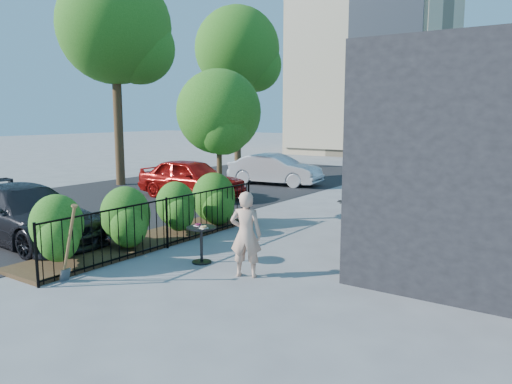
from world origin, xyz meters
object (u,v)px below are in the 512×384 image
Objects in this scene: patio_tree at (220,117)px; shovel at (68,248)px; car_silver at (275,169)px; car_darkgrey at (26,214)px; car_red at (191,178)px; street_tree_far at (238,54)px; woman at (246,234)px; street_tree_near at (115,34)px; cafe_table at (201,238)px.

shovel is (0.98, -5.32, -2.14)m from patio_tree.
car_darkgrey reaches higher than car_silver.
street_tree_far is at bearing 26.40° from car_red.
street_tree_far reaches higher than woman.
shovel reaches higher than car_silver.
cafe_table is (9.73, -6.36, -5.43)m from street_tree_near.
patio_tree is 1.04× the size of car_silver.
street_tree_far is (-7.70, 11.20, 3.15)m from patio_tree.
patio_tree is at bearing -22.57° from street_tree_near.
car_darkgrey is at bearing -167.18° from cafe_table.
patio_tree is at bearing -166.30° from car_silver.
street_tree_far is at bearing -76.89° from woman.
street_tree_near is 5.45× the size of woman.
cafe_table is at bearing -162.32° from car_silver.
cafe_table is 0.20× the size of car_silver.
street_tree_near is at bearing 80.03° from car_red.
street_tree_far is at bearing 124.51° from patio_tree.
car_red is at bearing 10.65° from car_darkgrey.
street_tree_near is 12.83m from cafe_table.
cafe_table is 0.17× the size of car_darkgrey.
cafe_table is 0.19× the size of car_red.
patio_tree is 4.58m from car_red.
shovel is at bearing 17.71° from woman.
patio_tree reaches higher than woman.
car_darkgrey is (-3.24, 1.19, 0.01)m from shovel.
woman is (10.92, -6.54, -5.16)m from street_tree_near.
cafe_table is at bearing 64.10° from shovel.
street_tree_near is 11.02× the size of cafe_table.
car_darkgrey is at bearing 174.66° from car_silver.
patio_tree reaches higher than car_silver.
street_tree_near reaches higher than car_red.
street_tree_near is at bearing 38.72° from car_darkgrey.
patio_tree is at bearing -55.49° from street_tree_far.
shovel is (8.68, -16.52, -5.30)m from street_tree_far.
street_tree_near is 2.18× the size of car_silver.
car_silver is (5.07, -4.34, -5.29)m from street_tree_far.
woman is (1.19, -0.19, 0.27)m from cafe_table.
patio_tree is at bearing 100.43° from shovel.
street_tree_near reaches higher than car_darkgrey.
shovel reaches higher than car_red.
street_tree_near is 13.27m from shovel.
street_tree_near is at bearing -90.00° from street_tree_far.
cafe_table is 2.41m from shovel.
car_silver is at bearing 110.96° from patio_tree.
cafe_table is 7.71m from car_red.
woman is at bearing -157.47° from car_silver.
car_silver is 0.87× the size of car_darkgrey.
shovel is (-2.24, -1.98, -0.14)m from woman.
car_silver reaches higher than cafe_table.
street_tree_near is at bearing 157.43° from patio_tree.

